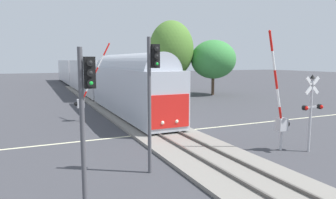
{
  "coord_description": "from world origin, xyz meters",
  "views": [
    {
      "loc": [
        -7.98,
        -18.78,
        4.91
      ],
      "look_at": [
        1.36,
        1.95,
        2.0
      ],
      "focal_mm": 32.74,
      "sensor_mm": 36.0,
      "label": 1
    }
  ],
  "objects_px": {
    "crossing_signal_mast": "(311,105)",
    "traffic_signal_median": "(152,83)",
    "oak_far_right": "(171,49)",
    "crossing_gate_near": "(281,114)",
    "commuter_train": "(88,75)",
    "crossing_gate_far": "(84,96)",
    "traffic_signal_near_left": "(86,103)",
    "maple_right_background": "(213,59)"
  },
  "relations": [
    {
      "from": "crossing_gate_far",
      "to": "traffic_signal_median",
      "type": "height_order",
      "value": "crossing_gate_far"
    },
    {
      "from": "crossing_gate_near",
      "to": "oak_far_right",
      "type": "bearing_deg",
      "value": 77.63
    },
    {
      "from": "traffic_signal_median",
      "to": "oak_far_right",
      "type": "height_order",
      "value": "oak_far_right"
    },
    {
      "from": "traffic_signal_median",
      "to": "crossing_signal_mast",
      "type": "bearing_deg",
      "value": -3.87
    },
    {
      "from": "crossing_gate_near",
      "to": "commuter_train",
      "type": "bearing_deg",
      "value": 97.04
    },
    {
      "from": "crossing_gate_near",
      "to": "maple_right_background",
      "type": "xyz_separation_m",
      "value": [
        11.49,
        24.78,
        3.02
      ]
    },
    {
      "from": "crossing_gate_far",
      "to": "traffic_signal_near_left",
      "type": "xyz_separation_m",
      "value": [
        -2.31,
        -15.39,
        1.53
      ]
    },
    {
      "from": "crossing_signal_mast",
      "to": "traffic_signal_near_left",
      "type": "xyz_separation_m",
      "value": [
        -11.99,
        -1.71,
        1.03
      ]
    },
    {
      "from": "crossing_signal_mast",
      "to": "traffic_signal_median",
      "type": "xyz_separation_m",
      "value": [
        -8.84,
        0.6,
        1.39
      ]
    },
    {
      "from": "traffic_signal_near_left",
      "to": "commuter_train",
      "type": "bearing_deg",
      "value": 80.22
    },
    {
      "from": "crossing_gate_near",
      "to": "traffic_signal_median",
      "type": "height_order",
      "value": "crossing_gate_near"
    },
    {
      "from": "commuter_train",
      "to": "crossing_signal_mast",
      "type": "relative_size",
      "value": 15.1
    },
    {
      "from": "maple_right_background",
      "to": "traffic_signal_median",
      "type": "bearing_deg",
      "value": -127.28
    },
    {
      "from": "commuter_train",
      "to": "maple_right_background",
      "type": "bearing_deg",
      "value": -32.06
    },
    {
      "from": "crossing_gate_far",
      "to": "traffic_signal_near_left",
      "type": "height_order",
      "value": "crossing_gate_far"
    },
    {
      "from": "crossing_gate_near",
      "to": "traffic_signal_near_left",
      "type": "distance_m",
      "value": 11.09
    },
    {
      "from": "crossing_gate_near",
      "to": "crossing_signal_mast",
      "type": "relative_size",
      "value": 1.54
    },
    {
      "from": "commuter_train",
      "to": "traffic_signal_near_left",
      "type": "bearing_deg",
      "value": -99.78
    },
    {
      "from": "crossing_gate_far",
      "to": "maple_right_background",
      "type": "distance_m",
      "value": 23.37
    },
    {
      "from": "crossing_gate_near",
      "to": "maple_right_background",
      "type": "bearing_deg",
      "value": 65.13
    },
    {
      "from": "crossing_signal_mast",
      "to": "crossing_gate_far",
      "type": "bearing_deg",
      "value": 125.3
    },
    {
      "from": "traffic_signal_near_left",
      "to": "crossing_gate_far",
      "type": "bearing_deg",
      "value": 81.46
    },
    {
      "from": "crossing_gate_near",
      "to": "traffic_signal_near_left",
      "type": "relative_size",
      "value": 1.21
    },
    {
      "from": "oak_far_right",
      "to": "crossing_gate_near",
      "type": "bearing_deg",
      "value": -102.37
    },
    {
      "from": "oak_far_right",
      "to": "maple_right_background",
      "type": "distance_m",
      "value": 6.12
    },
    {
      "from": "crossing_signal_mast",
      "to": "maple_right_background",
      "type": "xyz_separation_m",
      "value": [
        10.19,
        25.6,
        2.5
      ]
    },
    {
      "from": "traffic_signal_near_left",
      "to": "oak_far_right",
      "type": "distance_m",
      "value": 33.79
    },
    {
      "from": "crossing_gate_near",
      "to": "crossing_gate_far",
      "type": "bearing_deg",
      "value": 123.09
    },
    {
      "from": "crossing_gate_near",
      "to": "crossing_gate_far",
      "type": "relative_size",
      "value": 1.02
    },
    {
      "from": "oak_far_right",
      "to": "traffic_signal_near_left",
      "type": "bearing_deg",
      "value": -119.47
    },
    {
      "from": "crossing_signal_mast",
      "to": "crossing_gate_far",
      "type": "height_order",
      "value": "crossing_gate_far"
    },
    {
      "from": "crossing_signal_mast",
      "to": "traffic_signal_near_left",
      "type": "bearing_deg",
      "value": -171.89
    },
    {
      "from": "crossing_gate_far",
      "to": "oak_far_right",
      "type": "height_order",
      "value": "oak_far_right"
    },
    {
      "from": "crossing_gate_far",
      "to": "maple_right_background",
      "type": "bearing_deg",
      "value": 30.97
    },
    {
      "from": "crossing_gate_far",
      "to": "oak_far_right",
      "type": "xyz_separation_m",
      "value": [
        14.25,
        13.92,
        4.4
      ]
    },
    {
      "from": "commuter_train",
      "to": "traffic_signal_median",
      "type": "relative_size",
      "value": 10.71
    },
    {
      "from": "crossing_signal_mast",
      "to": "maple_right_background",
      "type": "height_order",
      "value": "maple_right_background"
    },
    {
      "from": "oak_far_right",
      "to": "maple_right_background",
      "type": "relative_size",
      "value": 1.34
    },
    {
      "from": "commuter_train",
      "to": "crossing_gate_far",
      "type": "bearing_deg",
      "value": -100.65
    },
    {
      "from": "crossing_gate_near",
      "to": "traffic_signal_near_left",
      "type": "bearing_deg",
      "value": -166.71
    },
    {
      "from": "crossing_gate_far",
      "to": "crossing_signal_mast",
      "type": "bearing_deg",
      "value": -54.7
    },
    {
      "from": "maple_right_background",
      "to": "oak_far_right",
      "type": "bearing_deg",
      "value": 160.39
    }
  ]
}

